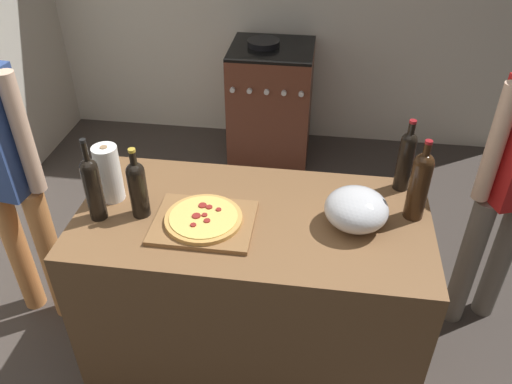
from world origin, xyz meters
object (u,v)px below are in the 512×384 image
paper_towel_roll (109,173)px  person_in_stripes (5,168)px  pizza (204,218)px  wine_bottle_dark (93,186)px  mixing_bowl (356,209)px  wine_bottle_clear (138,186)px  stove (271,103)px  wine_bottle_green (420,183)px  wine_bottle_amber (406,158)px

paper_towel_roll → person_in_stripes: person_in_stripes is taller
pizza → wine_bottle_dark: (-0.43, -0.01, 0.12)m
pizza → mixing_bowl: mixing_bowl is taller
wine_bottle_clear → stove: 2.07m
stove → paper_towel_roll: bearing=-104.0°
wine_bottle_green → stove: size_ratio=0.38×
paper_towel_roll → wine_bottle_clear: wine_bottle_clear is taller
stove → person_in_stripes: 2.09m
wine_bottle_amber → wine_bottle_clear: (-1.07, -0.34, -0.02)m
paper_towel_roll → wine_bottle_dark: (-0.01, -0.13, 0.03)m
wine_bottle_green → person_in_stripes: (-1.80, 0.05, -0.13)m
pizza → wine_bottle_amber: wine_bottle_amber is taller
wine_bottle_green → person_in_stripes: size_ratio=0.22×
mixing_bowl → wine_bottle_amber: bearing=54.9°
pizza → wine_bottle_green: (0.83, 0.17, 0.13)m
wine_bottle_dark → wine_bottle_amber: bearing=17.2°
wine_bottle_dark → stove: (0.48, 2.01, -0.59)m
wine_bottle_amber → person_in_stripes: size_ratio=0.21×
wine_bottle_green → wine_bottle_dark: 1.28m
wine_bottle_dark → person_in_stripes: size_ratio=0.23×
paper_towel_roll → wine_bottle_green: wine_bottle_green is taller
pizza → mixing_bowl: size_ratio=1.23×
pizza → stove: bearing=88.8°
paper_towel_roll → wine_bottle_amber: 1.25m
paper_towel_roll → wine_bottle_amber: bearing=11.4°
wine_bottle_amber → person_in_stripes: (-1.77, -0.14, -0.12)m
wine_bottle_amber → paper_towel_roll: bearing=-168.6°
wine_bottle_green → pizza: bearing=-168.2°
stove → person_in_stripes: bearing=-119.8°
paper_towel_roll → wine_bottle_amber: wine_bottle_amber is taller
person_in_stripes → paper_towel_roll: bearing=-10.8°
wine_bottle_dark → person_in_stripes: bearing=156.1°
wine_bottle_green → paper_towel_roll: bearing=-177.7°
mixing_bowl → pizza: bearing=-172.2°
pizza → stove: (0.04, 2.00, -0.47)m
mixing_bowl → paper_towel_roll: bearing=177.7°
stove → person_in_stripes: person_in_stripes is taller
mixing_bowl → person_in_stripes: 1.57m
wine_bottle_dark → wine_bottle_clear: wine_bottle_dark is taller
wine_bottle_dark → wine_bottle_amber: 1.29m
pizza → wine_bottle_amber: size_ratio=0.93×
mixing_bowl → wine_bottle_amber: wine_bottle_amber is taller
stove → person_in_stripes: (-1.01, -1.77, 0.47)m
wine_bottle_clear → wine_bottle_dark: bearing=-165.3°
mixing_bowl → wine_bottle_green: bearing=21.2°
pizza → mixing_bowl: (0.60, 0.08, 0.05)m
pizza → wine_bottle_dark: bearing=-178.6°
pizza → wine_bottle_green: bearing=11.8°
pizza → stove: pizza is taller
pizza → wine_bottle_clear: size_ratio=1.00×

